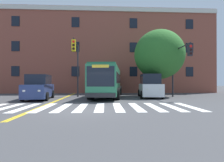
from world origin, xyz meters
TOP-DOWN VIEW (x-y plane):
  - ground_plane at (0.00, 0.00)m, footprint 120.00×120.00m
  - crosswalk at (0.36, 1.14)m, footprint 13.36×4.25m
  - lane_line_yellow_inner at (-2.89, 15.14)m, footprint 0.12×36.00m
  - lane_line_yellow_outer at (-2.73, 15.14)m, footprint 0.12×36.00m
  - city_bus at (1.63, 9.05)m, footprint 3.90×10.82m
  - car_navy_near_lane at (-4.72, 6.36)m, footprint 2.54×4.88m
  - car_white_far_lane at (6.05, 7.98)m, footprint 2.68×4.83m
  - car_tan_behind_bus at (0.65, 18.78)m, footprint 2.22×4.20m
  - traffic_light_near_corner at (8.57, 6.65)m, footprint 0.41×4.30m
  - traffic_light_overhead at (-1.50, 7.43)m, footprint 0.48×4.28m
  - street_tree_curbside_large at (7.41, 9.20)m, footprint 7.55×7.50m
  - building_facade at (-2.74, 18.74)m, footprint 41.21×7.99m

SIDE VIEW (x-z plane):
  - ground_plane at x=0.00m, z-range 0.00..0.00m
  - lane_line_yellow_inner at x=-2.89m, z-range 0.00..0.01m
  - lane_line_yellow_outer at x=-2.73m, z-range 0.00..0.01m
  - crosswalk at x=0.36m, z-range 0.00..0.01m
  - car_tan_behind_bus at x=0.65m, z-range -0.08..1.75m
  - car_navy_near_lane at x=-4.72m, z-range -0.06..2.21m
  - car_white_far_lane at x=6.05m, z-range -0.07..2.34m
  - city_bus at x=1.63m, z-range 0.12..3.35m
  - traffic_light_near_corner at x=8.57m, z-range 0.92..6.37m
  - traffic_light_overhead at x=-1.50m, z-range 1.08..6.73m
  - street_tree_curbside_large at x=7.41m, z-range 0.95..8.38m
  - building_facade at x=-2.74m, z-range 0.01..12.42m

